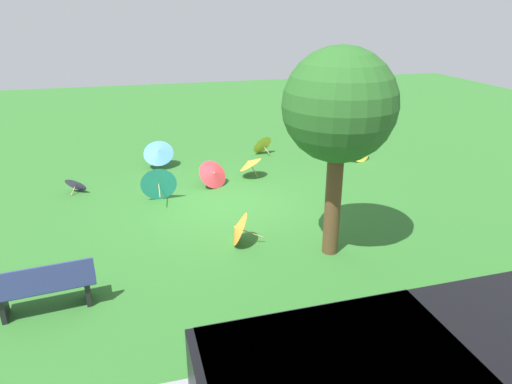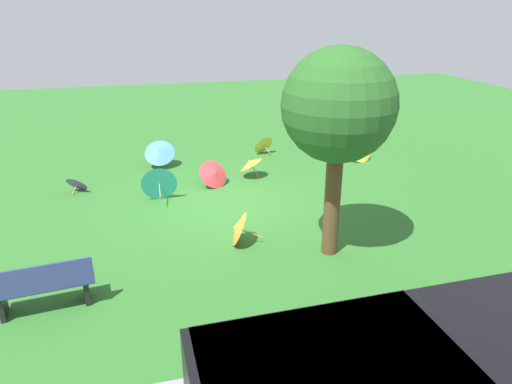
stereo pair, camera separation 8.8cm
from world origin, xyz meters
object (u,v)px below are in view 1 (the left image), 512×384
park_bench (44,287)px  parasol_yellow_1 (359,149)px  parasol_yellow_2 (261,144)px  parasol_purple_0 (76,183)px  shade_tree (339,108)px  parasol_orange_1 (249,163)px  parasol_red_0 (214,174)px  parasol_teal_0 (159,182)px  parasol_orange_0 (237,228)px  parasol_blue_0 (158,152)px

park_bench → parasol_yellow_1: size_ratio=1.64×
parasol_yellow_2 → parasol_purple_0: (5.74, 2.13, -0.09)m
shade_tree → parasol_orange_1: size_ratio=4.32×
parasol_red_0 → parasol_teal_0: bearing=20.4°
parasol_orange_1 → parasol_purple_0: size_ratio=1.29×
shade_tree → parasol_yellow_1: (-3.29, -5.34, -2.59)m
shade_tree → parasol_teal_0: shade_tree is taller
parasol_teal_0 → parasol_orange_1: 2.86m
parasol_orange_0 → parasol_orange_1: parasol_orange_0 is taller
parasol_orange_0 → parasol_orange_1: size_ratio=0.87×
shade_tree → parasol_orange_0: bearing=-24.8°
parasol_blue_0 → parasol_teal_0: size_ratio=1.09×
parasol_yellow_1 → parasol_orange_1: 3.86m
parasol_yellow_1 → parasol_orange_1: size_ratio=1.06×
shade_tree → parasol_teal_0: 5.48m
parasol_orange_1 → parasol_yellow_1: bearing=-170.7°
parasol_teal_0 → parasol_yellow_2: size_ratio=1.11×
parasol_yellow_1 → parasol_orange_1: (3.81, 0.62, 0.06)m
parasol_blue_0 → parasol_purple_0: 2.75m
shade_tree → parasol_yellow_1: bearing=-121.7°
parasol_yellow_2 → parasol_purple_0: parasol_yellow_2 is taller
park_bench → parasol_orange_0: size_ratio=2.01×
parasol_orange_1 → parasol_blue_0: bearing=-31.9°
parasol_blue_0 → parasol_yellow_2: parasol_blue_0 is taller
shade_tree → parasol_orange_0: 3.24m
parasol_yellow_1 → parasol_orange_0: size_ratio=1.23×
park_bench → parasol_orange_1: size_ratio=1.74×
parasol_teal_0 → parasol_purple_0: (2.12, -1.07, -0.22)m
parasol_yellow_1 → parasol_yellow_2: size_ratio=1.19×
parasol_yellow_1 → parasol_purple_0: parasol_yellow_1 is taller
parasol_blue_0 → parasol_red_0: (-1.36, 2.01, -0.13)m
parasol_teal_0 → parasol_yellow_2: 4.83m
park_bench → parasol_teal_0: size_ratio=1.76×
park_bench → shade_tree: size_ratio=0.40×
park_bench → shade_tree: 5.89m
parasol_teal_0 → parasol_purple_0: bearing=-26.8°
parasol_purple_0 → park_bench: bearing=90.1°
park_bench → parasol_yellow_2: 9.48m
shade_tree → parasol_orange_1: (0.51, -4.71, -2.53)m
parasol_orange_0 → parasol_red_0: 3.45m
parasol_orange_0 → parasol_purple_0: 5.31m
parasol_yellow_2 → parasol_purple_0: bearing=20.3°
shade_tree → parasol_purple_0: shade_tree is taller
parasol_teal_0 → parasol_orange_0: parasol_teal_0 is taller
parasol_red_0 → parasol_purple_0: 3.69m
shade_tree → parasol_yellow_2: 7.38m
parasol_blue_0 → parasol_orange_1: bearing=148.1°
parasol_blue_0 → parasol_teal_0: bearing=86.3°
park_bench → parasol_blue_0: size_ratio=1.62×
shade_tree → parasol_red_0: (1.65, -4.26, -2.60)m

